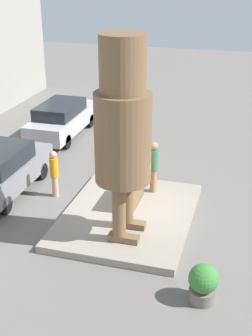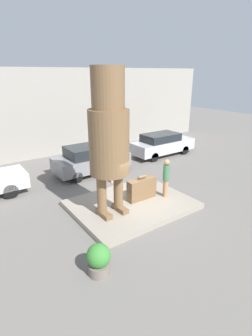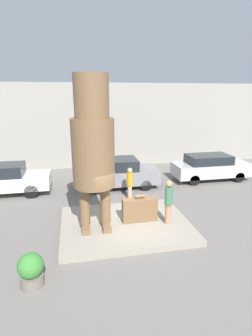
# 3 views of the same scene
# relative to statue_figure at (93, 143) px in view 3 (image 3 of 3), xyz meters

# --- Properties ---
(ground_plane) EXTENTS (60.00, 60.00, 0.00)m
(ground_plane) POSITION_rel_statue_figure_xyz_m (1.20, 0.19, -3.52)
(ground_plane) COLOR slate
(pedestal) EXTENTS (5.07, 3.90, 0.23)m
(pedestal) POSITION_rel_statue_figure_xyz_m (1.20, 0.19, -3.40)
(pedestal) COLOR gray
(pedestal) RESTS_ON ground_plane
(building_backdrop) EXTENTS (28.00, 0.60, 5.92)m
(building_backdrop) POSITION_rel_statue_figure_xyz_m (1.20, 9.80, -0.55)
(building_backdrop) COLOR gray
(building_backdrop) RESTS_ON ground_plane
(statue_figure) EXTENTS (1.52, 1.52, 5.62)m
(statue_figure) POSITION_rel_statue_figure_xyz_m (0.00, 0.00, 0.00)
(statue_figure) COLOR brown
(statue_figure) RESTS_ON pedestal
(giant_suitcase) EXTENTS (1.40, 0.39, 1.12)m
(giant_suitcase) POSITION_rel_statue_figure_xyz_m (1.79, 0.21, -2.81)
(giant_suitcase) COLOR brown
(giant_suitcase) RESTS_ON pedestal
(tourist) EXTENTS (0.31, 0.31, 1.79)m
(tourist) POSITION_rel_statue_figure_xyz_m (2.82, -0.23, -2.31)
(tourist) COLOR #A87A56
(tourist) RESTS_ON pedestal
(parked_car_white) EXTENTS (4.79, 1.71, 1.65)m
(parked_car_white) POSITION_rel_statue_figure_xyz_m (-4.50, 4.93, -2.64)
(parked_car_white) COLOR silver
(parked_car_white) RESTS_ON ground_plane
(parked_car_grey) EXTENTS (4.35, 1.90, 1.67)m
(parked_car_grey) POSITION_rel_statue_figure_xyz_m (1.72, 4.90, -2.65)
(parked_car_grey) COLOR gray
(parked_car_grey) RESTS_ON ground_plane
(parked_car_silver) EXTENTS (4.71, 1.73, 1.60)m
(parked_car_silver) POSITION_rel_statue_figure_xyz_m (7.54, 5.11, -2.68)
(parked_car_silver) COLOR #B7B7BC
(parked_car_silver) RESTS_ON ground_plane
(planter_pot) EXTENTS (0.72, 0.72, 1.00)m
(planter_pot) POSITION_rel_statue_figure_xyz_m (-2.01, -2.56, -3.01)
(planter_pot) COLOR #70665B
(planter_pot) RESTS_ON ground_plane
(worker_hivis) EXTENTS (0.28, 0.28, 1.66)m
(worker_hivis) POSITION_rel_statue_figure_xyz_m (1.98, 3.01, -2.61)
(worker_hivis) COLOR tan
(worker_hivis) RESTS_ON ground_plane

